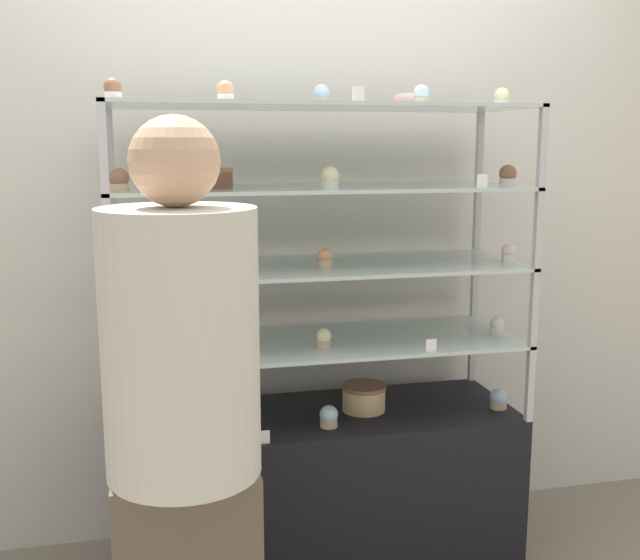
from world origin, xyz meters
name	(u,v)px	position (x,y,z in m)	size (l,w,h in m)	color
back_wall	(297,206)	(0.00, 0.39, 1.30)	(8.00, 0.05, 2.60)	silver
display_base	(320,490)	(0.00, 0.00, 0.30)	(1.40, 0.50, 0.59)	black
display_riser_lower	(320,344)	(0.00, 0.00, 0.85)	(1.40, 0.50, 0.27)	#B7B7BC
display_riser_middle	(320,269)	(0.00, 0.00, 1.12)	(1.40, 0.50, 0.27)	#B7B7BC
display_riser_upper	(320,191)	(0.00, 0.00, 1.39)	(1.40, 0.50, 0.27)	#B7B7BC
display_riser_top	(320,109)	(0.00, 0.00, 1.65)	(1.40, 0.50, 0.27)	#B7B7BC
layer_cake_centerpiece	(364,397)	(0.16, -0.01, 0.64)	(0.16, 0.16, 0.10)	#DBBC84
sheet_cake_frosted	(196,178)	(-0.42, -0.02, 1.43)	(0.23, 0.15, 0.06)	brown
cupcake_0	(133,424)	(-0.65, -0.05, 0.63)	(0.06, 0.06, 0.07)	white
cupcake_1	(328,417)	(0.00, -0.13, 0.63)	(0.06, 0.06, 0.07)	#CCB28C
cupcake_2	(499,399)	(0.65, -0.10, 0.63)	(0.06, 0.06, 0.07)	#CCB28C
price_tag_0	(264,437)	(-0.24, -0.23, 0.61)	(0.04, 0.00, 0.04)	white
cupcake_3	(126,352)	(-0.66, -0.12, 0.89)	(0.05, 0.05, 0.07)	white
cupcake_4	(324,338)	(-0.01, -0.10, 0.89)	(0.05, 0.05, 0.07)	#CCB28C
cupcake_5	(497,326)	(0.64, -0.06, 0.89)	(0.05, 0.05, 0.07)	white
price_tag_1	(431,345)	(0.33, -0.23, 0.88)	(0.04, 0.00, 0.04)	white
cupcake_6	(129,267)	(-0.64, -0.12, 1.16)	(0.05, 0.05, 0.07)	white
cupcake_7	(324,258)	(0.00, -0.07, 1.16)	(0.05, 0.05, 0.07)	#CCB28C
cupcake_8	(509,253)	(0.66, -0.10, 1.16)	(0.05, 0.05, 0.07)	white
price_tag_2	(199,274)	(-0.43, -0.23, 1.15)	(0.04, 0.00, 0.04)	white
cupcake_9	(119,180)	(-0.65, -0.12, 1.43)	(0.06, 0.06, 0.07)	#CCB28C
cupcake_10	(330,178)	(0.01, -0.11, 1.43)	(0.06, 0.06, 0.07)	white
cupcake_11	(508,176)	(0.65, -0.08, 1.43)	(0.06, 0.06, 0.07)	white
price_tag_3	(482,181)	(0.49, -0.23, 1.42)	(0.04, 0.00, 0.04)	white
cupcake_12	(113,89)	(-0.66, -0.14, 1.70)	(0.05, 0.05, 0.06)	white
cupcake_13	(225,92)	(-0.33, -0.12, 1.70)	(0.05, 0.05, 0.06)	white
cupcake_14	(321,95)	(-0.01, -0.04, 1.70)	(0.05, 0.05, 0.06)	#CCB28C
cupcake_15	(421,95)	(0.32, -0.09, 1.70)	(0.05, 0.05, 0.06)	#CCB28C
cupcake_16	(502,97)	(0.63, -0.05, 1.70)	(0.05, 0.05, 0.06)	white
price_tag_4	(358,94)	(0.07, -0.23, 1.69)	(0.04, 0.00, 0.04)	white
donut_glazed	(411,100)	(0.34, 0.05, 1.69)	(0.12, 0.12, 0.04)	#EFB2BC
customer_figure	(184,428)	(-0.51, -0.72, 0.86)	(0.38, 0.38, 1.61)	brown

